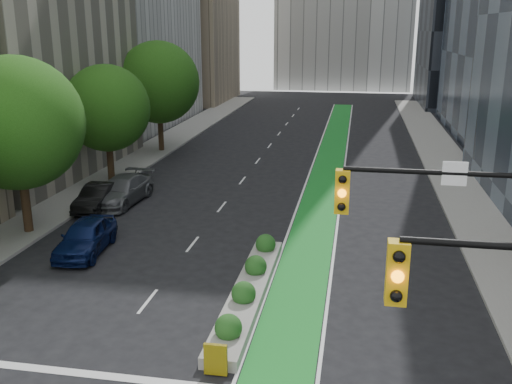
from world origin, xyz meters
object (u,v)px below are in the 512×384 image
at_px(parked_car_left_near, 86,236).
at_px(parked_car_left_mid, 98,197).
at_px(median_planter, 249,288).
at_px(parked_car_left_far, 122,190).

xyz_separation_m(parked_car_left_near, parked_car_left_mid, (-2.34, 6.24, -0.07)).
distance_m(median_planter, parked_car_left_near, 8.79).
height_order(parked_car_left_mid, parked_car_left_far, parked_car_left_far).
distance_m(parked_car_left_near, parked_car_left_mid, 6.67).
height_order(parked_car_left_near, parked_car_left_mid, parked_car_left_near).
height_order(median_planter, parked_car_left_mid, parked_car_left_mid).
xyz_separation_m(parked_car_left_mid, parked_car_left_far, (0.92, 1.30, 0.08)).
height_order(median_planter, parked_car_left_near, parked_car_left_near).
bearing_deg(median_planter, parked_car_left_mid, 138.34).
bearing_deg(parked_car_left_mid, median_planter, -44.44).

